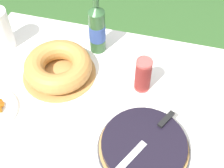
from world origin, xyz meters
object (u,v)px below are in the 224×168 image
Objects in this scene: berry_tart at (144,147)px; cider_bottle_green at (97,29)px; bundt_cake at (58,67)px; paper_towel_roll at (0,29)px; serving_knife at (149,137)px; cup_stack at (143,75)px.

berry_tart is 1.05× the size of cider_bottle_green.
berry_tart is 1.05× the size of bundt_cake.
berry_tart is at bearing -56.40° from cider_bottle_green.
paper_towel_roll is (-0.47, -0.10, -0.03)m from cider_bottle_green.
cider_bottle_green is 1.60× the size of paper_towel_roll.
bundt_cake is at bearing -91.52° from serving_knife.
cup_stack is (0.40, 0.02, 0.04)m from bundt_cake.
berry_tart is at bearing -32.24° from bundt_cake.
cider_bottle_green reaches higher than paper_towel_roll.
cup_stack is 0.81× the size of paper_towel_roll.
serving_knife is 1.58× the size of paper_towel_roll.
cup_stack is (-0.08, 0.29, 0.02)m from serving_knife.
bundt_cake reaches higher than serving_knife.
cup_stack reaches higher than bundt_cake.
berry_tart is at bearing -0.00° from serving_knife.
bundt_cake is (-0.47, 0.29, 0.02)m from berry_tart.
serving_knife is at bearing -29.19° from bundt_cake.
paper_towel_roll reaches higher than bundt_cake.
cup_stack is at bearing -35.87° from cider_bottle_green.
serving_knife is 0.98× the size of bundt_cake.
cup_stack is at bearing -136.26° from serving_knife.
berry_tart is at bearing -77.56° from cup_stack.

